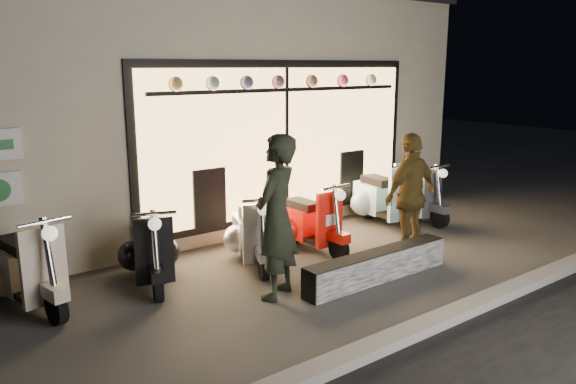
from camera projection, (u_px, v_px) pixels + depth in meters
The scene contains 12 objects.
ground at pixel (324, 272), 7.75m from camera, with size 40.00×40.00×0.00m, color #383533.
kerb at pixel (443, 319), 6.18m from camera, with size 40.00×0.25×0.12m, color slate.
shop_building at pixel (162, 101), 11.16m from camera, with size 10.20×6.23×4.20m.
graffiti_barrier at pixel (377, 266), 7.41m from camera, with size 2.36×0.28×0.40m, color black.
scooter_silver at pixel (252, 233), 8.10m from camera, with size 0.83×1.44×1.04m.
scooter_red at pixel (305, 221), 8.73m from camera, with size 0.48×1.46×1.05m.
scooter_black at pixel (150, 249), 7.39m from camera, with size 0.76×1.47×1.05m.
scooter_cream at pixel (23, 267), 6.64m from camera, with size 0.68×1.59×1.13m.
scooter_blue at pixel (379, 197), 10.13m from camera, with size 0.69×1.65×1.17m.
scooter_grey at pixel (407, 197), 10.36m from camera, with size 0.47×1.46×1.05m.
man at pixel (277, 217), 6.73m from camera, with size 0.73×0.48×2.01m, color black.
woman at pixel (411, 195), 8.24m from camera, with size 1.08×0.45×1.85m, color brown.
Camera 1 is at (-4.82, -5.52, 2.79)m, focal length 35.00 mm.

